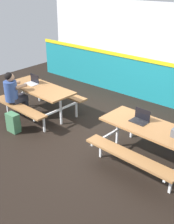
# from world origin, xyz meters

# --- Properties ---
(ground_plane) EXTENTS (10.00, 10.00, 0.02)m
(ground_plane) POSITION_xyz_m (0.00, 0.00, -0.01)
(ground_plane) COLOR black
(accent_backdrop) EXTENTS (8.00, 0.14, 2.60)m
(accent_backdrop) POSITION_xyz_m (0.00, 2.50, 1.25)
(accent_backdrop) COLOR teal
(accent_backdrop) RESTS_ON ground
(picnic_table_left) EXTENTS (1.86, 1.63, 0.74)m
(picnic_table_left) POSITION_xyz_m (-1.51, -0.04, 0.57)
(picnic_table_left) COLOR #9E6B3D
(picnic_table_left) RESTS_ON ground
(picnic_table_right) EXTENTS (1.86, 1.63, 0.74)m
(picnic_table_right) POSITION_xyz_m (1.51, -0.05, 0.57)
(picnic_table_right) COLOR #9E6B3D
(picnic_table_right) RESTS_ON ground
(student_nearer) EXTENTS (0.37, 0.53, 1.21)m
(student_nearer) POSITION_xyz_m (-1.80, -0.58, 0.71)
(student_nearer) COLOR #2D2D38
(student_nearer) RESTS_ON ground
(laptop_silver) EXTENTS (0.33, 0.23, 0.22)m
(laptop_silver) POSITION_xyz_m (-1.83, 0.02, 0.79)
(laptop_silver) COLOR silver
(laptop_silver) RESTS_ON picnic_table_left
(laptop_dark) EXTENTS (0.33, 0.23, 0.22)m
(laptop_dark) POSITION_xyz_m (1.25, -0.00, 0.79)
(laptop_dark) COLOR black
(laptop_dark) RESTS_ON picnic_table_right
(backpack_dark) EXTENTS (0.30, 0.22, 0.44)m
(backpack_dark) POSITION_xyz_m (-1.34, -1.00, 0.22)
(backpack_dark) COLOR #3F724C
(backpack_dark) RESTS_ON ground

